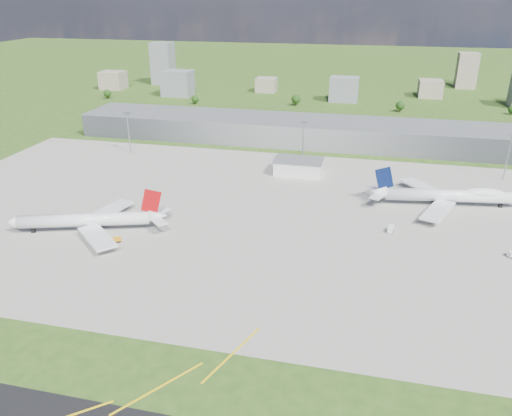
% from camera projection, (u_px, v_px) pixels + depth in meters
% --- Properties ---
extents(ground, '(1400.00, 1400.00, 0.00)m').
position_uv_depth(ground, '(295.00, 148.00, 327.39)').
color(ground, '#2C4716').
rests_on(ground, ground).
extents(apron, '(360.00, 190.00, 0.08)m').
position_uv_depth(apron, '(278.00, 217.00, 227.10)').
color(apron, gray).
rests_on(apron, ground).
extents(terminal, '(300.00, 42.00, 15.00)m').
position_uv_depth(terminal, '(299.00, 131.00, 337.78)').
color(terminal, slate).
rests_on(terminal, ground).
extents(ops_building, '(26.00, 16.00, 8.00)m').
position_uv_depth(ops_building, '(299.00, 167.00, 279.07)').
color(ops_building, silver).
rests_on(ops_building, ground).
extents(mast_west, '(3.50, 2.00, 25.90)m').
position_uv_depth(mast_west, '(128.00, 125.00, 310.04)').
color(mast_west, gray).
rests_on(mast_west, ground).
extents(mast_center, '(3.50, 2.00, 25.90)m').
position_uv_depth(mast_center, '(303.00, 136.00, 286.99)').
color(mast_center, gray).
rests_on(mast_center, ground).
extents(mast_east, '(3.50, 2.00, 25.90)m').
position_uv_depth(mast_east, '(509.00, 149.00, 263.94)').
color(mast_east, gray).
rests_on(mast_east, ground).
extents(airliner_red_twin, '(65.53, 49.89, 18.46)m').
position_uv_depth(airliner_red_twin, '(90.00, 220.00, 212.04)').
color(airliner_red_twin, silver).
rests_on(airliner_red_twin, ground).
extents(airliner_blue_quad, '(72.29, 56.23, 18.90)m').
position_uv_depth(airliner_blue_quad, '(449.00, 196.00, 236.65)').
color(airliner_blue_quad, silver).
rests_on(airliner_blue_quad, ground).
extents(tug_yellow, '(4.59, 4.04, 1.95)m').
position_uv_depth(tug_yellow, '(116.00, 240.00, 203.83)').
color(tug_yellow, '#CA830B').
rests_on(tug_yellow, ground).
extents(van_white_near, '(3.11, 5.42, 2.60)m').
position_uv_depth(van_white_near, '(391.00, 229.00, 212.22)').
color(van_white_near, silver).
rests_on(van_white_near, ground).
extents(bldg_far_w, '(24.00, 20.00, 18.00)m').
position_uv_depth(bldg_far_w, '(113.00, 80.00, 521.63)').
color(bldg_far_w, gray).
rests_on(bldg_far_w, ground).
extents(bldg_w, '(28.00, 22.00, 24.00)m').
position_uv_depth(bldg_w, '(178.00, 83.00, 485.82)').
color(bldg_w, slate).
rests_on(bldg_w, ground).
extents(bldg_cw, '(20.00, 18.00, 14.00)m').
position_uv_depth(bldg_cw, '(266.00, 85.00, 506.75)').
color(bldg_cw, gray).
rests_on(bldg_cw, ground).
extents(bldg_c, '(26.00, 20.00, 22.00)m').
position_uv_depth(bldg_c, '(344.00, 89.00, 461.61)').
color(bldg_c, slate).
rests_on(bldg_c, ground).
extents(bldg_ce, '(22.00, 24.00, 16.00)m').
position_uv_depth(bldg_ce, '(430.00, 89.00, 481.75)').
color(bldg_ce, gray).
rests_on(bldg_ce, ground).
extents(bldg_tall_w, '(22.00, 20.00, 44.00)m').
position_uv_depth(bldg_tall_w, '(163.00, 63.00, 543.76)').
color(bldg_tall_w, slate).
rests_on(bldg_tall_w, ground).
extents(bldg_tall_e, '(20.00, 18.00, 36.00)m').
position_uv_depth(bldg_tall_e, '(467.00, 70.00, 522.92)').
color(bldg_tall_e, gray).
rests_on(bldg_tall_e, ground).
extents(tree_far_w, '(7.20, 7.20, 8.80)m').
position_uv_depth(tree_far_w, '(107.00, 93.00, 474.34)').
color(tree_far_w, '#382314').
rests_on(tree_far_w, ground).
extents(tree_w, '(6.75, 6.75, 8.25)m').
position_uv_depth(tree_w, '(195.00, 99.00, 451.14)').
color(tree_w, '#382314').
rests_on(tree_w, ground).
extents(tree_c, '(8.10, 8.10, 9.90)m').
position_uv_depth(tree_c, '(296.00, 99.00, 445.28)').
color(tree_c, '#382314').
rests_on(tree_c, ground).
extents(tree_e, '(7.65, 7.65, 9.35)m').
position_uv_depth(tree_e, '(400.00, 106.00, 422.09)').
color(tree_e, '#382314').
rests_on(tree_e, ground).
extents(tree_far_e, '(6.30, 6.30, 7.70)m').
position_uv_depth(tree_far_e, '(512.00, 109.00, 412.54)').
color(tree_far_e, '#382314').
rests_on(tree_far_e, ground).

